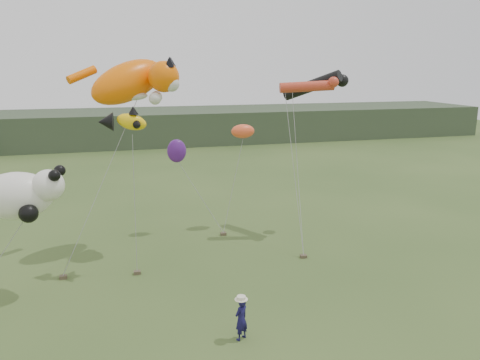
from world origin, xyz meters
name	(u,v)px	position (x,y,z in m)	size (l,w,h in m)	color
ground	(233,316)	(0.00, 0.00, 0.00)	(120.00, 120.00, 0.00)	#385123
headland	(124,128)	(-3.11, 44.69, 1.92)	(90.00, 13.00, 4.00)	#2D3D28
festival_attendant	(241,319)	(-0.11, -1.60, 0.80)	(0.58, 0.38, 1.60)	#141142
sandbag_anchors	(151,267)	(-2.80, 5.37, 0.08)	(15.37, 6.03, 0.16)	brown
cat_kite	(136,81)	(-2.93, 8.24, 8.81)	(5.47, 3.70, 3.12)	#FD6904
fish_kite	(122,121)	(-3.74, 5.44, 7.15)	(2.23, 1.46, 1.21)	yellow
tube_kites	(315,85)	(6.96, 8.75, 8.50)	(4.21, 3.35, 1.79)	black
panda_kite	(22,195)	(-7.91, 3.99, 4.45)	(3.42, 2.21, 2.13)	white
misc_kites	(208,141)	(1.10, 10.31, 5.30)	(5.20, 0.93, 2.05)	#FF582B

